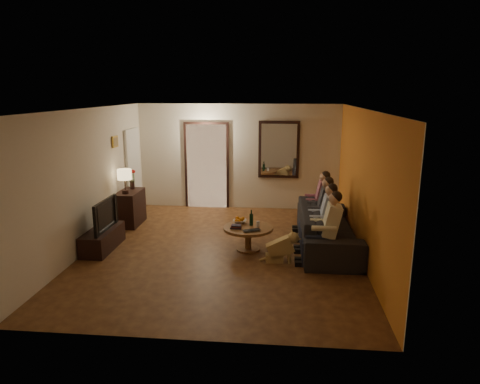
# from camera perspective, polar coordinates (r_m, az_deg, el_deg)

# --- Properties ---
(floor) EXTENTS (5.00, 6.00, 0.01)m
(floor) POSITION_cam_1_polar(r_m,az_deg,el_deg) (8.11, -2.34, -7.69)
(floor) COLOR #422111
(floor) RESTS_ON ground
(ceiling) EXTENTS (5.00, 6.00, 0.01)m
(ceiling) POSITION_cam_1_polar(r_m,az_deg,el_deg) (7.57, -2.53, 11.01)
(ceiling) COLOR white
(ceiling) RESTS_ON back_wall
(back_wall) EXTENTS (5.00, 0.02, 2.60)m
(back_wall) POSITION_cam_1_polar(r_m,az_deg,el_deg) (10.66, -0.21, 4.70)
(back_wall) COLOR beige
(back_wall) RESTS_ON floor
(front_wall) EXTENTS (5.00, 0.02, 2.60)m
(front_wall) POSITION_cam_1_polar(r_m,az_deg,el_deg) (4.89, -7.28, -6.03)
(front_wall) COLOR beige
(front_wall) RESTS_ON floor
(left_wall) EXTENTS (0.02, 6.00, 2.60)m
(left_wall) POSITION_cam_1_polar(r_m,az_deg,el_deg) (8.44, -19.49, 1.60)
(left_wall) COLOR beige
(left_wall) RESTS_ON floor
(right_wall) EXTENTS (0.02, 6.00, 2.60)m
(right_wall) POSITION_cam_1_polar(r_m,az_deg,el_deg) (7.80, 16.09, 0.92)
(right_wall) COLOR beige
(right_wall) RESTS_ON floor
(orange_accent) EXTENTS (0.01, 6.00, 2.60)m
(orange_accent) POSITION_cam_1_polar(r_m,az_deg,el_deg) (7.79, 16.02, 0.92)
(orange_accent) COLOR orange
(orange_accent) RESTS_ON right_wall
(kitchen_doorway) EXTENTS (1.00, 0.06, 2.10)m
(kitchen_doorway) POSITION_cam_1_polar(r_m,az_deg,el_deg) (10.79, -4.46, 3.42)
(kitchen_doorway) COLOR #FFE0A5
(kitchen_doorway) RESTS_ON floor
(door_trim) EXTENTS (1.12, 0.04, 2.22)m
(door_trim) POSITION_cam_1_polar(r_m,az_deg,el_deg) (10.78, -4.47, 3.41)
(door_trim) COLOR black
(door_trim) RESTS_ON floor
(fridge_glimpse) EXTENTS (0.45, 0.03, 1.70)m
(fridge_glimpse) POSITION_cam_1_polar(r_m,az_deg,el_deg) (10.79, -3.13, 2.63)
(fridge_glimpse) COLOR silver
(fridge_glimpse) RESTS_ON floor
(mirror_frame) EXTENTS (1.00, 0.05, 1.40)m
(mirror_frame) POSITION_cam_1_polar(r_m,az_deg,el_deg) (10.54, 5.21, 5.64)
(mirror_frame) COLOR black
(mirror_frame) RESTS_ON back_wall
(mirror_glass) EXTENTS (0.86, 0.02, 1.26)m
(mirror_glass) POSITION_cam_1_polar(r_m,az_deg,el_deg) (10.51, 5.21, 5.62)
(mirror_glass) COLOR white
(mirror_glass) RESTS_ON back_wall
(white_door) EXTENTS (0.06, 0.85, 2.04)m
(white_door) POSITION_cam_1_polar(r_m,az_deg,el_deg) (10.57, -14.00, 2.68)
(white_door) COLOR white
(white_door) RESTS_ON floor
(framed_art) EXTENTS (0.03, 0.28, 0.24)m
(framed_art) POSITION_cam_1_polar(r_m,az_deg,el_deg) (9.53, -16.32, 6.46)
(framed_art) COLOR #B28C33
(framed_art) RESTS_ON left_wall
(art_canvas) EXTENTS (0.01, 0.22, 0.18)m
(art_canvas) POSITION_cam_1_polar(r_m,az_deg,el_deg) (9.52, -16.24, 6.46)
(art_canvas) COLOR brown
(art_canvas) RESTS_ON left_wall
(dresser) EXTENTS (0.45, 0.85, 0.76)m
(dresser) POSITION_cam_1_polar(r_m,az_deg,el_deg) (9.78, -14.43, -2.06)
(dresser) COLOR black
(dresser) RESTS_ON floor
(table_lamp) EXTENTS (0.30, 0.30, 0.54)m
(table_lamp) POSITION_cam_1_polar(r_m,az_deg,el_deg) (9.43, -15.11, 1.39)
(table_lamp) COLOR beige
(table_lamp) RESTS_ON dresser
(flower_vase) EXTENTS (0.14, 0.14, 0.44)m
(flower_vase) POSITION_cam_1_polar(r_m,az_deg,el_deg) (9.84, -14.21, 1.64)
(flower_vase) COLOR #AA1412
(flower_vase) RESTS_ON dresser
(tv_stand) EXTENTS (0.45, 1.15, 0.38)m
(tv_stand) POSITION_cam_1_polar(r_m,az_deg,el_deg) (8.47, -17.85, -6.01)
(tv_stand) COLOR black
(tv_stand) RESTS_ON floor
(tv) EXTENTS (1.00, 0.13, 0.58)m
(tv) POSITION_cam_1_polar(r_m,az_deg,el_deg) (8.33, -18.09, -2.89)
(tv) COLOR black
(tv) RESTS_ON tv_stand
(sofa) EXTENTS (2.60, 1.04, 0.76)m
(sofa) POSITION_cam_1_polar(r_m,az_deg,el_deg) (8.29, 11.56, -4.69)
(sofa) COLOR black
(sofa) RESTS_ON floor
(person_a) EXTENTS (0.60, 0.40, 1.20)m
(person_a) POSITION_cam_1_polar(r_m,az_deg,el_deg) (7.36, 11.57, -5.20)
(person_a) COLOR tan
(person_a) RESTS_ON sofa
(person_b) EXTENTS (0.60, 0.40, 1.20)m
(person_b) POSITION_cam_1_polar(r_m,az_deg,el_deg) (7.93, 11.13, -3.83)
(person_b) COLOR tan
(person_b) RESTS_ON sofa
(person_c) EXTENTS (0.60, 0.40, 1.20)m
(person_c) POSITION_cam_1_polar(r_m,az_deg,el_deg) (8.50, 10.76, -2.63)
(person_c) COLOR tan
(person_c) RESTS_ON sofa
(person_d) EXTENTS (0.60, 0.40, 1.20)m
(person_d) POSITION_cam_1_polar(r_m,az_deg,el_deg) (9.08, 10.43, -1.59)
(person_d) COLOR tan
(person_d) RESTS_ON sofa
(dog) EXTENTS (0.58, 0.29, 0.56)m
(dog) POSITION_cam_1_polar(r_m,az_deg,el_deg) (7.49, 5.38, -7.26)
(dog) COLOR tan
(dog) RESTS_ON floor
(coffee_table) EXTENTS (1.18, 1.18, 0.45)m
(coffee_table) POSITION_cam_1_polar(r_m,az_deg,el_deg) (8.02, 1.09, -6.20)
(coffee_table) COLOR brown
(coffee_table) RESTS_ON floor
(bowl) EXTENTS (0.26, 0.26, 0.06)m
(bowl) POSITION_cam_1_polar(r_m,az_deg,el_deg) (8.16, -0.04, -3.94)
(bowl) COLOR white
(bowl) RESTS_ON coffee_table
(oranges) EXTENTS (0.20, 0.20, 0.08)m
(oranges) POSITION_cam_1_polar(r_m,az_deg,el_deg) (8.14, -0.04, -3.49)
(oranges) COLOR orange
(oranges) RESTS_ON bowl
(wine_bottle) EXTENTS (0.07, 0.07, 0.31)m
(wine_bottle) POSITION_cam_1_polar(r_m,az_deg,el_deg) (7.99, 1.52, -3.40)
(wine_bottle) COLOR black
(wine_bottle) RESTS_ON coffee_table
(wine_glass) EXTENTS (0.06, 0.06, 0.10)m
(wine_glass) POSITION_cam_1_polar(r_m,az_deg,el_deg) (7.97, 2.42, -4.25)
(wine_glass) COLOR silver
(wine_glass) RESTS_ON coffee_table
(book_stack) EXTENTS (0.20, 0.15, 0.07)m
(book_stack) POSITION_cam_1_polar(r_m,az_deg,el_deg) (7.86, -0.56, -4.61)
(book_stack) COLOR black
(book_stack) RESTS_ON coffee_table
(laptop) EXTENTS (0.39, 0.34, 0.03)m
(laptop) POSITION_cam_1_polar(r_m,az_deg,el_deg) (7.67, 1.68, -5.25)
(laptop) COLOR black
(laptop) RESTS_ON coffee_table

